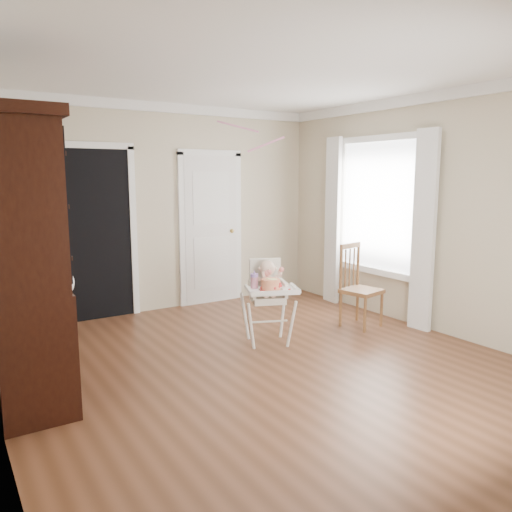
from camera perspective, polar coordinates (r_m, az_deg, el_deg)
floor at (r=4.81m, az=1.36°, el=-12.52°), size 5.00×5.00×0.00m
ceiling at (r=4.57m, az=1.50°, el=20.80°), size 5.00×5.00×0.00m
wall_back at (r=6.71m, az=-10.66°, el=5.34°), size 4.50×0.00×4.50m
wall_right at (r=6.04m, az=19.47°, el=4.57°), size 0.00×5.00×5.00m
crown_molding at (r=4.55m, az=1.50°, el=20.06°), size 4.50×5.00×0.12m
doorway at (r=6.43m, az=-18.00°, el=2.74°), size 1.06×0.05×2.22m
closet_door at (r=7.00m, az=-5.18°, el=2.95°), size 0.96×0.09×2.13m
window_right at (r=6.52m, az=13.50°, el=4.58°), size 0.13×1.84×2.30m
high_chair at (r=5.29m, az=1.36°, el=-4.08°), size 0.72×0.79×0.92m
baby at (r=5.29m, az=1.33°, el=-2.68°), size 0.25×0.25×0.39m
cake at (r=5.04m, az=1.71°, el=-3.28°), size 0.25×0.25×0.12m
sippy_cup at (r=5.11m, az=-0.20°, el=-2.82°), size 0.08×0.08×0.19m
china_cabinet at (r=4.28m, az=-25.26°, el=-0.46°), size 0.59×1.34×2.25m
dining_chair at (r=6.05m, az=11.73°, el=-3.63°), size 0.47×0.47×0.98m
streamer at (r=5.83m, az=-2.10°, el=14.57°), size 0.35×0.38×0.15m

